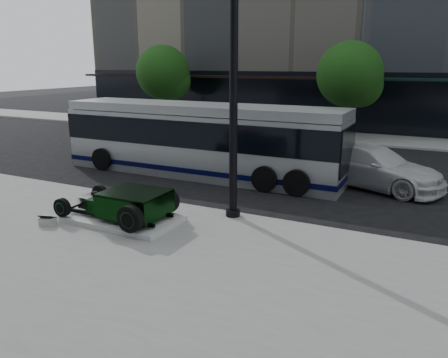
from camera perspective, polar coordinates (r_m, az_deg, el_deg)
The scene contains 9 objects.
ground at distance 15.49m, azimuth 2.19°, elevation -2.15°, with size 120.00×120.00×0.00m, color black.
sidewalk_far at distance 28.53m, azimuth 13.94°, elevation 5.41°, with size 70.00×4.00×0.12m, color gray.
street_trees at distance 27.05m, azimuth 16.41°, elevation 12.66°, with size 29.80×3.80×5.70m.
display_plinth at distance 13.01m, azimuth -13.32°, elevation -5.02°, with size 3.40×1.80×0.15m, color silver.
hot_rod at distance 12.65m, azimuth -12.29°, elevation -3.13°, with size 3.22×2.00×0.81m.
info_plaque at distance 13.31m, azimuth -22.06°, elevation -5.04°, with size 0.48×0.42×0.31m.
lamppost at distance 12.36m, azimuth 1.26°, elevation 11.09°, with size 0.43×0.43×7.78m.
transit_bus at distance 18.22m, azimuth -3.08°, elevation 5.23°, with size 12.12×2.88×2.92m.
white_sedan at distance 17.38m, azimuth 18.71°, elevation 1.59°, with size 2.17×5.35×1.55m, color white.
Camera 1 is at (6.08, -13.51, 4.53)m, focal length 35.00 mm.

